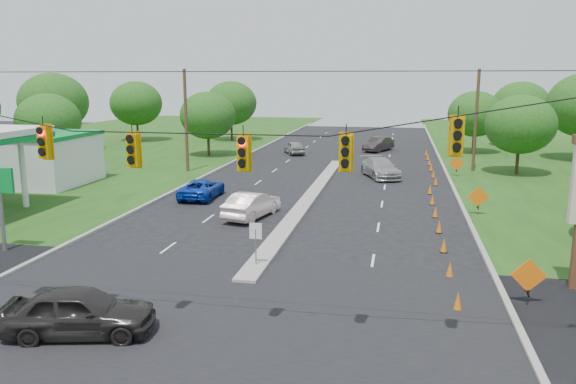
% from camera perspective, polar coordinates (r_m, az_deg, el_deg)
% --- Properties ---
extents(ground, '(160.00, 160.00, 0.00)m').
position_cam_1_polar(ground, '(19.62, -7.78, -13.36)').
color(ground, black).
rests_on(ground, ground).
extents(cross_street, '(160.00, 14.00, 0.02)m').
position_cam_1_polar(cross_street, '(19.62, -7.78, -13.36)').
color(cross_street, black).
rests_on(cross_street, ground).
extents(curb_left, '(0.25, 110.00, 0.16)m').
position_cam_1_polar(curb_left, '(50.14, -7.58, 1.98)').
color(curb_left, gray).
rests_on(curb_left, ground).
extents(curb_right, '(0.25, 110.00, 0.16)m').
position_cam_1_polar(curb_right, '(47.67, 16.07, 1.13)').
color(curb_right, gray).
rests_on(curb_right, ground).
extents(median, '(1.00, 34.00, 0.18)m').
position_cam_1_polar(median, '(39.12, 2.24, -0.62)').
color(median, gray).
rests_on(median, ground).
extents(median_sign, '(0.55, 0.06, 2.05)m').
position_cam_1_polar(median_sign, '(24.50, -3.31, -4.51)').
color(median_sign, gray).
rests_on(median_sign, ground).
extents(signal_span, '(25.60, 0.32, 9.00)m').
position_cam_1_polar(signal_span, '(17.20, -9.47, 0.47)').
color(signal_span, '#422D1C').
rests_on(signal_span, ground).
extents(utility_pole_far_left, '(0.28, 0.28, 9.00)m').
position_cam_1_polar(utility_pole_far_left, '(50.43, -10.32, 7.10)').
color(utility_pole_far_left, '#422D1C').
rests_on(utility_pole_far_left, ground).
extents(utility_pole_far_right, '(0.28, 0.28, 9.00)m').
position_cam_1_polar(utility_pole_far_right, '(52.32, 18.55, 6.85)').
color(utility_pole_far_right, '#422D1C').
rests_on(utility_pole_far_right, ground).
extents(gas_station, '(18.40, 19.70, 5.20)m').
position_cam_1_polar(gas_station, '(47.75, -27.22, 3.45)').
color(gas_station, white).
rests_on(gas_station, ground).
extents(cone_0, '(0.32, 0.32, 0.70)m').
position_cam_1_polar(cone_0, '(21.41, 16.87, -10.57)').
color(cone_0, orange).
rests_on(cone_0, ground).
extents(cone_1, '(0.32, 0.32, 0.70)m').
position_cam_1_polar(cone_1, '(24.68, 16.12, -7.55)').
color(cone_1, orange).
rests_on(cone_1, ground).
extents(cone_2, '(0.32, 0.32, 0.70)m').
position_cam_1_polar(cone_2, '(28.00, 15.55, -5.24)').
color(cone_2, orange).
rests_on(cone_2, ground).
extents(cone_3, '(0.32, 0.32, 0.70)m').
position_cam_1_polar(cone_3, '(31.37, 15.11, -3.42)').
color(cone_3, orange).
rests_on(cone_3, ground).
extents(cone_4, '(0.32, 0.32, 0.70)m').
position_cam_1_polar(cone_4, '(34.76, 14.76, -1.96)').
color(cone_4, orange).
rests_on(cone_4, ground).
extents(cone_5, '(0.32, 0.32, 0.70)m').
position_cam_1_polar(cone_5, '(38.17, 14.47, -0.75)').
color(cone_5, orange).
rests_on(cone_5, ground).
extents(cone_6, '(0.32, 0.32, 0.70)m').
position_cam_1_polar(cone_6, '(41.59, 14.22, 0.25)').
color(cone_6, orange).
rests_on(cone_6, ground).
extents(cone_7, '(0.32, 0.32, 0.70)m').
position_cam_1_polar(cone_7, '(45.06, 14.78, 1.08)').
color(cone_7, orange).
rests_on(cone_7, ground).
extents(cone_8, '(0.32, 0.32, 0.70)m').
position_cam_1_polar(cone_8, '(48.51, 14.55, 1.81)').
color(cone_8, orange).
rests_on(cone_8, ground).
extents(cone_9, '(0.32, 0.32, 0.70)m').
position_cam_1_polar(cone_9, '(51.96, 14.35, 2.44)').
color(cone_9, orange).
rests_on(cone_9, ground).
extents(cone_10, '(0.32, 0.32, 0.70)m').
position_cam_1_polar(cone_10, '(55.42, 14.17, 3.00)').
color(cone_10, orange).
rests_on(cone_10, ground).
extents(cone_11, '(0.32, 0.32, 0.70)m').
position_cam_1_polar(cone_11, '(58.88, 14.02, 3.49)').
color(cone_11, orange).
rests_on(cone_11, ground).
extents(cone_12, '(0.32, 0.32, 0.70)m').
position_cam_1_polar(cone_12, '(62.34, 13.88, 3.93)').
color(cone_12, orange).
rests_on(cone_12, ground).
extents(work_sign_0, '(1.27, 0.58, 1.37)m').
position_cam_1_polar(work_sign_0, '(22.49, 23.25, -7.93)').
color(work_sign_0, black).
rests_on(work_sign_0, ground).
extents(work_sign_1, '(1.27, 0.58, 1.37)m').
position_cam_1_polar(work_sign_1, '(35.83, 18.78, -0.58)').
color(work_sign_1, black).
rests_on(work_sign_1, ground).
extents(work_sign_2, '(1.27, 0.58, 1.37)m').
position_cam_1_polar(work_sign_2, '(49.53, 16.77, 2.75)').
color(work_sign_2, black).
rests_on(work_sign_2, ground).
extents(tree_2, '(5.88, 5.88, 6.86)m').
position_cam_1_polar(tree_2, '(56.80, -23.18, 6.68)').
color(tree_2, black).
rests_on(tree_2, ground).
extents(tree_3, '(7.56, 7.56, 8.82)m').
position_cam_1_polar(tree_3, '(68.36, -22.73, 8.42)').
color(tree_3, black).
rests_on(tree_3, ground).
extents(tree_4, '(6.72, 6.72, 7.84)m').
position_cam_1_polar(tree_4, '(76.79, -15.17, 8.69)').
color(tree_4, black).
rests_on(tree_4, ground).
extents(tree_5, '(5.88, 5.88, 6.86)m').
position_cam_1_polar(tree_5, '(60.32, -8.16, 7.71)').
color(tree_5, black).
rests_on(tree_5, ground).
extents(tree_6, '(6.72, 6.72, 7.84)m').
position_cam_1_polar(tree_6, '(75.14, -5.80, 8.97)').
color(tree_6, black).
rests_on(tree_6, ground).
extents(tree_9, '(5.88, 5.88, 6.86)m').
position_cam_1_polar(tree_9, '(51.90, 22.53, 6.36)').
color(tree_9, black).
rests_on(tree_9, ground).
extents(tree_11, '(6.72, 6.72, 7.84)m').
position_cam_1_polar(tree_11, '(73.21, 22.55, 8.10)').
color(tree_11, black).
rests_on(tree_11, ground).
extents(tree_12, '(5.88, 5.88, 6.86)m').
position_cam_1_polar(tree_12, '(65.39, 18.48, 7.53)').
color(tree_12, black).
rests_on(tree_12, ground).
extents(black_sedan, '(5.12, 2.97, 1.64)m').
position_cam_1_polar(black_sedan, '(19.69, -20.44, -11.32)').
color(black_sedan, black).
rests_on(black_sedan, ground).
extents(white_sedan, '(2.65, 4.99, 1.56)m').
position_cam_1_polar(white_sedan, '(33.59, -3.69, -1.30)').
color(white_sedan, silver).
rests_on(white_sedan, ground).
extents(blue_pickup, '(2.35, 4.90, 1.35)m').
position_cam_1_polar(blue_pickup, '(39.47, -8.74, 0.36)').
color(blue_pickup, '#0B33B1').
rests_on(blue_pickup, ground).
extents(silver_car_far, '(4.05, 6.00, 1.61)m').
position_cam_1_polar(silver_car_far, '(47.77, 9.37, 2.44)').
color(silver_car_far, '#969696').
rests_on(silver_car_far, ground).
extents(silver_car_oncoming, '(3.25, 4.52, 1.43)m').
position_cam_1_polar(silver_car_oncoming, '(61.76, 0.63, 4.54)').
color(silver_car_oncoming, gray).
rests_on(silver_car_oncoming, ground).
extents(dark_car_receding, '(3.55, 5.11, 1.60)m').
position_cam_1_polar(dark_car_receding, '(65.02, 9.19, 4.82)').
color(dark_car_receding, '#292324').
rests_on(dark_car_receding, ground).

